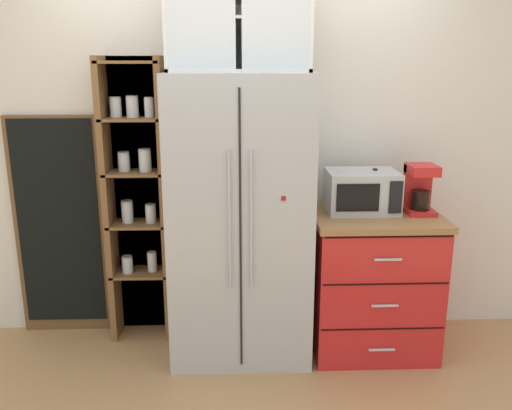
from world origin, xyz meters
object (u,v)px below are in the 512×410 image
object	(u,v)px
mug_charcoal	(377,207)
chalkboard_menu	(60,227)
microwave	(362,191)
bottle_clear	(374,192)
coffee_maker	(419,188)
refrigerator	(240,219)
mug_sage	(379,209)

from	to	relation	value
mug_charcoal	chalkboard_menu	distance (m)	2.11
microwave	bottle_clear	size ratio (longest dim) A/B	1.62
coffee_maker	mug_charcoal	size ratio (longest dim) A/B	2.50
refrigerator	mug_sage	bearing A→B (deg)	-3.79
coffee_maker	bottle_clear	distance (m)	0.28
bottle_clear	microwave	bearing A→B (deg)	-165.75
microwave	mug_charcoal	size ratio (longest dim) A/B	3.54
microwave	mug_charcoal	world-z (taller)	microwave
refrigerator	mug_sage	world-z (taller)	refrigerator
mug_sage	bottle_clear	size ratio (longest dim) A/B	0.45
coffee_maker	bottle_clear	xyz separation A→B (m)	(-0.27, 0.06, -0.04)
bottle_clear	coffee_maker	bearing A→B (deg)	-13.18
microwave	bottle_clear	xyz separation A→B (m)	(0.08, 0.02, -0.01)
microwave	chalkboard_menu	size ratio (longest dim) A/B	0.29
mug_sage	bottle_clear	distance (m)	0.15
microwave	coffee_maker	size ratio (longest dim) A/B	1.42
refrigerator	mug_charcoal	distance (m)	0.86
coffee_maker	mug_charcoal	distance (m)	0.29
microwave	coffee_maker	xyz separation A→B (m)	(0.35, -0.04, 0.03)
refrigerator	chalkboard_menu	xyz separation A→B (m)	(-1.22, 0.30, -0.13)
coffee_maker	bottle_clear	size ratio (longest dim) A/B	1.14
microwave	bottle_clear	distance (m)	0.09
mug_charcoal	bottle_clear	distance (m)	0.12
refrigerator	microwave	distance (m)	0.79
mug_charcoal	chalkboard_menu	world-z (taller)	chalkboard_menu
bottle_clear	mug_sage	bearing A→B (deg)	-89.30
microwave	chalkboard_menu	world-z (taller)	chalkboard_menu
mug_charcoal	refrigerator	bearing A→B (deg)	178.75
refrigerator	microwave	bearing A→B (deg)	4.12
refrigerator	coffee_maker	xyz separation A→B (m)	(1.12, 0.01, 0.18)
refrigerator	mug_charcoal	size ratio (longest dim) A/B	14.30
coffee_maker	chalkboard_menu	distance (m)	2.38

